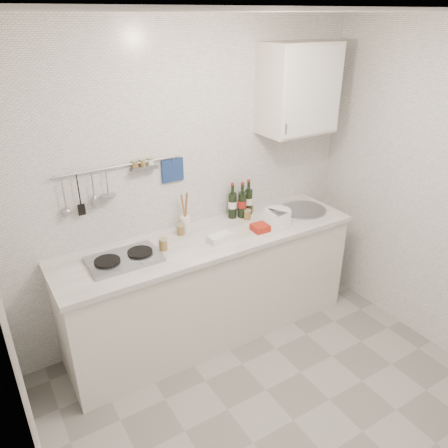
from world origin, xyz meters
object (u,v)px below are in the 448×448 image
at_px(wall_cabinet, 299,89).
at_px(wine_bottles, 241,199).
at_px(utensil_crock, 186,221).
at_px(plate_stack_hob, 132,254).
at_px(plate_stack_sink, 277,217).

relative_size(wall_cabinet, wine_bottles, 2.26).
xyz_separation_m(wall_cabinet, utensil_crock, (-1.01, 0.09, -0.95)).
bearing_deg(wine_bottles, utensil_crock, 178.91).
distance_m(wall_cabinet, wine_bottles, 1.00).
relative_size(wall_cabinet, plate_stack_hob, 2.39).
height_order(wall_cabinet, plate_stack_sink, wall_cabinet).
bearing_deg(utensil_crock, wine_bottles, -1.09).
bearing_deg(plate_stack_sink, wall_cabinet, 31.40).
height_order(wall_cabinet, plate_stack_hob, wall_cabinet).
relative_size(plate_stack_hob, plate_stack_sink, 1.03).
distance_m(plate_stack_hob, plate_stack_sink, 1.24).
bearing_deg(utensil_crock, plate_stack_sink, -20.66).
bearing_deg(plate_stack_sink, plate_stack_hob, 175.11).
xyz_separation_m(plate_stack_hob, wine_bottles, (1.05, 0.15, 0.14)).
relative_size(plate_stack_sink, wine_bottles, 0.92).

